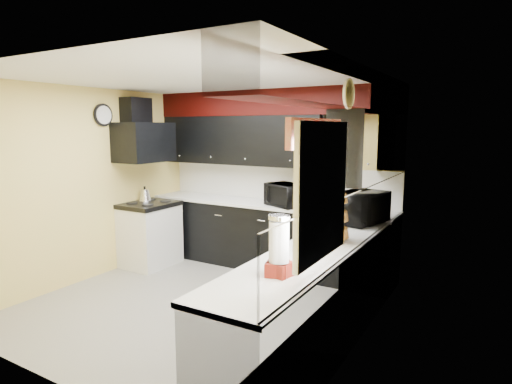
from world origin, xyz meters
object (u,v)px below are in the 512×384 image
kettle (145,195)px  microwave (360,208)px  knife_block (341,202)px  toaster_oven (285,195)px  utensil_crock (312,202)px

kettle → microwave: bearing=1.1°
knife_block → kettle: bearing=-175.0°
knife_block → kettle: size_ratio=1.23×
toaster_oven → knife_block: toaster_oven is taller
toaster_oven → microwave: 1.28m
toaster_oven → knife_block: (0.75, 0.06, -0.04)m
toaster_oven → knife_block: 0.76m
utensil_crock → microwave: bearing=-36.4°
toaster_oven → knife_block: bearing=29.5°
utensil_crock → toaster_oven: bearing=-161.8°
microwave → utensil_crock: bearing=67.2°
microwave → kettle: 3.20m
microwave → kettle: bearing=104.6°
toaster_oven → microwave: (1.17, -0.51, 0.02)m
microwave → kettle: size_ratio=3.36×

